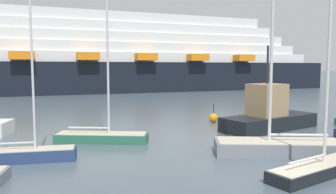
% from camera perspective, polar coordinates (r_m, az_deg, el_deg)
% --- Properties ---
extents(ground_plane, '(600.00, 600.00, 0.00)m').
position_cam_1_polar(ground_plane, '(14.93, 17.41, -13.12)').
color(ground_plane, '#4C5B66').
extents(sailboat_2, '(4.69, 1.53, 8.72)m').
position_cam_1_polar(sailboat_2, '(17.87, -23.02, -8.78)').
color(sailboat_2, navy).
rests_on(sailboat_2, ground_plane).
extents(sailboat_4, '(5.53, 2.80, 8.33)m').
position_cam_1_polar(sailboat_4, '(15.79, 24.45, -10.77)').
color(sailboat_4, black).
rests_on(sailboat_4, ground_plane).
extents(sailboat_5, '(7.02, 4.06, 10.31)m').
position_cam_1_polar(sailboat_5, '(18.72, 18.60, -7.81)').
color(sailboat_5, gray).
rests_on(sailboat_5, ground_plane).
extents(sailboat_6, '(5.79, 3.23, 9.63)m').
position_cam_1_polar(sailboat_6, '(20.94, -11.31, -6.39)').
color(sailboat_6, '#2D6B51').
rests_on(sailboat_6, ground_plane).
extents(fishing_boat_1, '(8.39, 5.00, 6.18)m').
position_cam_1_polar(fishing_boat_1, '(25.67, 16.94, -2.89)').
color(fishing_boat_1, black).
rests_on(fishing_boat_1, ground_plane).
extents(channel_buoy_0, '(0.74, 0.74, 1.54)m').
position_cam_1_polar(channel_buoy_0, '(28.09, 7.83, -3.55)').
color(channel_buoy_0, orange).
rests_on(channel_buoy_0, ground_plane).
extents(cruise_ship, '(100.65, 21.55, 19.48)m').
position_cam_1_polar(cruise_ship, '(63.78, -14.53, 6.51)').
color(cruise_ship, black).
rests_on(cruise_ship, ground_plane).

